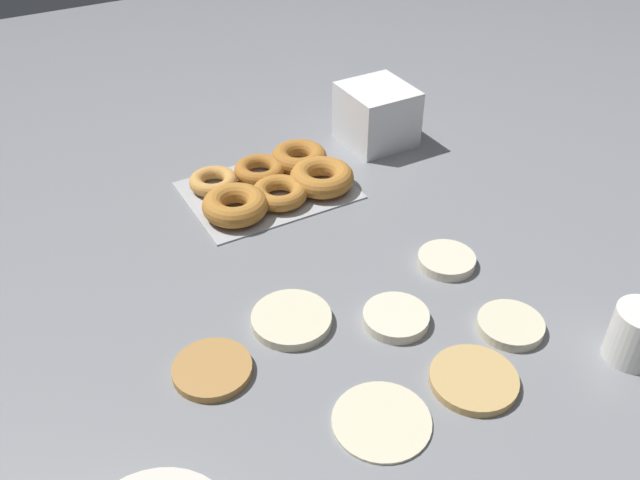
{
  "coord_description": "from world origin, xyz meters",
  "views": [
    {
      "loc": [
        0.39,
        0.62,
        0.66
      ],
      "look_at": [
        -0.02,
        -0.09,
        0.04
      ],
      "focal_mm": 38.0,
      "sensor_mm": 36.0,
      "label": 1
    }
  ],
  "objects_px": {
    "pancake_3": "(510,325)",
    "donut_tray": "(275,182)",
    "pancake_1": "(291,319)",
    "pancake_5": "(446,260)",
    "pancake_0": "(396,318)",
    "pancake_2": "(382,420)",
    "pancake_4": "(212,369)",
    "paper_cup": "(637,334)",
    "container_stack": "(377,115)",
    "pancake_6": "(474,379)"
  },
  "relations": [
    {
      "from": "pancake_0",
      "to": "pancake_3",
      "type": "relative_size",
      "value": 1.01
    },
    {
      "from": "pancake_3",
      "to": "donut_tray",
      "type": "xyz_separation_m",
      "value": [
        0.13,
        -0.47,
        0.01
      ]
    },
    {
      "from": "pancake_3",
      "to": "pancake_6",
      "type": "bearing_deg",
      "value": 25.41
    },
    {
      "from": "pancake_5",
      "to": "pancake_1",
      "type": "bearing_deg",
      "value": -0.43
    },
    {
      "from": "pancake_0",
      "to": "pancake_1",
      "type": "relative_size",
      "value": 0.83
    },
    {
      "from": "pancake_4",
      "to": "donut_tray",
      "type": "relative_size",
      "value": 0.36
    },
    {
      "from": "pancake_2",
      "to": "pancake_3",
      "type": "xyz_separation_m",
      "value": [
        -0.24,
        -0.04,
        0.0
      ]
    },
    {
      "from": "container_stack",
      "to": "pancake_6",
      "type": "bearing_deg",
      "value": 67.99
    },
    {
      "from": "container_stack",
      "to": "paper_cup",
      "type": "height_order",
      "value": "container_stack"
    },
    {
      "from": "pancake_6",
      "to": "paper_cup",
      "type": "xyz_separation_m",
      "value": [
        -0.21,
        0.06,
        0.03
      ]
    },
    {
      "from": "pancake_0",
      "to": "container_stack",
      "type": "relative_size",
      "value": 0.7
    },
    {
      "from": "pancake_2",
      "to": "pancake_3",
      "type": "height_order",
      "value": "pancake_3"
    },
    {
      "from": "pancake_0",
      "to": "pancake_5",
      "type": "xyz_separation_m",
      "value": [
        -0.14,
        -0.07,
        0.0
      ]
    },
    {
      "from": "pancake_0",
      "to": "paper_cup",
      "type": "height_order",
      "value": "paper_cup"
    },
    {
      "from": "pancake_1",
      "to": "donut_tray",
      "type": "height_order",
      "value": "donut_tray"
    },
    {
      "from": "pancake_5",
      "to": "pancake_6",
      "type": "bearing_deg",
      "value": 60.33
    },
    {
      "from": "pancake_2",
      "to": "pancake_4",
      "type": "bearing_deg",
      "value": -49.71
    },
    {
      "from": "pancake_4",
      "to": "pancake_5",
      "type": "height_order",
      "value": "pancake_5"
    },
    {
      "from": "pancake_6",
      "to": "container_stack",
      "type": "distance_m",
      "value": 0.64
    },
    {
      "from": "pancake_0",
      "to": "pancake_4",
      "type": "bearing_deg",
      "value": -8.42
    },
    {
      "from": "pancake_4",
      "to": "pancake_2",
      "type": "bearing_deg",
      "value": 130.29
    },
    {
      "from": "pancake_4",
      "to": "pancake_6",
      "type": "xyz_separation_m",
      "value": [
        -0.28,
        0.18,
        -0.0
      ]
    },
    {
      "from": "pancake_6",
      "to": "paper_cup",
      "type": "bearing_deg",
      "value": 162.83
    },
    {
      "from": "pancake_0",
      "to": "container_stack",
      "type": "xyz_separation_m",
      "value": [
        -0.26,
        -0.45,
        0.05
      ]
    },
    {
      "from": "pancake_3",
      "to": "pancake_5",
      "type": "bearing_deg",
      "value": -94.26
    },
    {
      "from": "pancake_0",
      "to": "paper_cup",
      "type": "distance_m",
      "value": 0.31
    },
    {
      "from": "pancake_3",
      "to": "container_stack",
      "type": "height_order",
      "value": "container_stack"
    },
    {
      "from": "container_stack",
      "to": "paper_cup",
      "type": "xyz_separation_m",
      "value": [
        0.03,
        0.66,
        -0.02
      ]
    },
    {
      "from": "pancake_0",
      "to": "pancake_6",
      "type": "height_order",
      "value": "pancake_0"
    },
    {
      "from": "pancake_0",
      "to": "container_stack",
      "type": "height_order",
      "value": "container_stack"
    },
    {
      "from": "pancake_3",
      "to": "paper_cup",
      "type": "relative_size",
      "value": 1.17
    },
    {
      "from": "pancake_0",
      "to": "paper_cup",
      "type": "relative_size",
      "value": 1.18
    },
    {
      "from": "pancake_4",
      "to": "paper_cup",
      "type": "xyz_separation_m",
      "value": [
        -0.49,
        0.24,
        0.03
      ]
    },
    {
      "from": "pancake_6",
      "to": "pancake_3",
      "type": "bearing_deg",
      "value": -154.59
    },
    {
      "from": "pancake_3",
      "to": "container_stack",
      "type": "bearing_deg",
      "value": -103.83
    },
    {
      "from": "pancake_3",
      "to": "container_stack",
      "type": "xyz_separation_m",
      "value": [
        -0.13,
        -0.54,
        0.05
      ]
    },
    {
      "from": "pancake_3",
      "to": "pancake_1",
      "type": "bearing_deg",
      "value": -31.67
    },
    {
      "from": "pancake_3",
      "to": "pancake_5",
      "type": "xyz_separation_m",
      "value": [
        -0.01,
        -0.16,
        0.0
      ]
    },
    {
      "from": "pancake_4",
      "to": "container_stack",
      "type": "xyz_separation_m",
      "value": [
        -0.52,
        -0.41,
        0.05
      ]
    },
    {
      "from": "pancake_0",
      "to": "container_stack",
      "type": "distance_m",
      "value": 0.53
    },
    {
      "from": "pancake_5",
      "to": "container_stack",
      "type": "relative_size",
      "value": 0.67
    },
    {
      "from": "pancake_5",
      "to": "container_stack",
      "type": "distance_m",
      "value": 0.41
    },
    {
      "from": "pancake_0",
      "to": "pancake_1",
      "type": "bearing_deg",
      "value": -28.37
    },
    {
      "from": "pancake_5",
      "to": "donut_tray",
      "type": "xyz_separation_m",
      "value": [
        0.14,
        -0.32,
        0.01
      ]
    },
    {
      "from": "pancake_6",
      "to": "pancake_1",
      "type": "bearing_deg",
      "value": -54.21
    },
    {
      "from": "pancake_4",
      "to": "pancake_6",
      "type": "bearing_deg",
      "value": 147.65
    },
    {
      "from": "pancake_1",
      "to": "pancake_5",
      "type": "xyz_separation_m",
      "value": [
        -0.27,
        0.0,
        0.0
      ]
    },
    {
      "from": "pancake_0",
      "to": "pancake_2",
      "type": "xyz_separation_m",
      "value": [
        0.11,
        0.13,
        -0.0
      ]
    },
    {
      "from": "pancake_1",
      "to": "donut_tray",
      "type": "relative_size",
      "value": 0.39
    },
    {
      "from": "pancake_1",
      "to": "pancake_5",
      "type": "distance_m",
      "value": 0.27
    }
  ]
}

